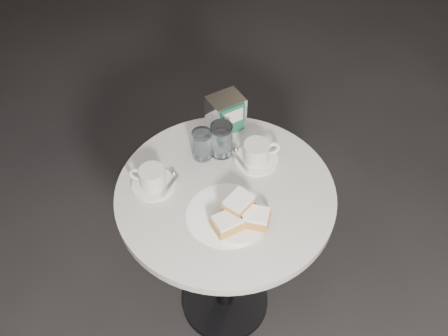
% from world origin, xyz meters
% --- Properties ---
extents(ground, '(7.00, 7.00, 0.00)m').
position_xyz_m(ground, '(0.00, 0.00, 0.00)').
color(ground, black).
rests_on(ground, ground).
extents(cafe_table, '(0.70, 0.70, 0.74)m').
position_xyz_m(cafe_table, '(0.00, 0.00, 0.55)').
color(cafe_table, black).
rests_on(cafe_table, ground).
extents(sugar_spill, '(0.32, 0.32, 0.00)m').
position_xyz_m(sugar_spill, '(-0.02, -0.09, 0.75)').
color(sugar_spill, white).
rests_on(sugar_spill, cafe_table).
extents(beignet_plate, '(0.19, 0.17, 0.08)m').
position_xyz_m(beignet_plate, '(0.01, -0.13, 0.78)').
color(beignet_plate, silver).
rests_on(beignet_plate, cafe_table).
extents(coffee_cup_left, '(0.18, 0.18, 0.07)m').
position_xyz_m(coffee_cup_left, '(-0.22, 0.07, 0.78)').
color(coffee_cup_left, silver).
rests_on(coffee_cup_left, cafe_table).
extents(coffee_cup_right, '(0.16, 0.15, 0.08)m').
position_xyz_m(coffee_cup_right, '(0.13, 0.10, 0.78)').
color(coffee_cup_right, white).
rests_on(coffee_cup_right, cafe_table).
extents(water_glass_left, '(0.08, 0.08, 0.11)m').
position_xyz_m(water_glass_left, '(-0.04, 0.17, 0.80)').
color(water_glass_left, silver).
rests_on(water_glass_left, cafe_table).
extents(water_glass_right, '(0.08, 0.08, 0.12)m').
position_xyz_m(water_glass_right, '(0.02, 0.17, 0.80)').
color(water_glass_right, white).
rests_on(water_glass_right, cafe_table).
extents(napkin_dispenser, '(0.14, 0.12, 0.13)m').
position_xyz_m(napkin_dispenser, '(0.07, 0.28, 0.81)').
color(napkin_dispenser, white).
rests_on(napkin_dispenser, cafe_table).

